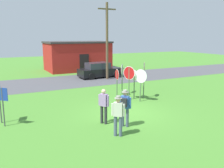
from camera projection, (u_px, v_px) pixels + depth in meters
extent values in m
plane|color=#47842D|center=(126.00, 113.00, 13.11)|extent=(80.00, 80.00, 0.00)
cube|color=#4C4C51|center=(68.00, 81.00, 22.36)|extent=(60.00, 6.40, 0.01)
cube|color=#B2231E|center=(77.00, 57.00, 29.56)|extent=(7.29, 4.73, 3.28)
cube|color=#383333|center=(77.00, 42.00, 29.21)|extent=(7.49, 4.93, 0.20)
cube|color=black|center=(84.00, 63.00, 27.59)|extent=(1.10, 0.08, 2.10)
cylinder|color=brown|center=(107.00, 42.00, 22.83)|extent=(0.24, 0.24, 7.17)
cube|color=brown|center=(107.00, 9.00, 22.24)|extent=(1.80, 0.12, 0.12)
cube|color=black|center=(100.00, 72.00, 24.48)|extent=(4.37, 1.97, 0.76)
cube|color=#2D333D|center=(98.00, 66.00, 24.22)|extent=(2.29, 1.62, 0.60)
cylinder|color=black|center=(107.00, 72.00, 25.93)|extent=(0.65, 0.25, 0.64)
cylinder|color=black|center=(116.00, 74.00, 24.39)|extent=(0.65, 0.25, 0.64)
cylinder|color=black|center=(84.00, 74.00, 24.65)|extent=(0.65, 0.25, 0.64)
cylinder|color=black|center=(92.00, 76.00, 23.11)|extent=(0.65, 0.25, 0.64)
cylinder|color=#51664C|center=(141.00, 86.00, 15.39)|extent=(0.18, 0.13, 2.01)
cylinder|color=white|center=(141.00, 76.00, 15.26)|extent=(0.38, 0.82, 0.87)
cylinder|color=red|center=(141.00, 76.00, 15.27)|extent=(0.36, 0.76, 0.80)
cylinder|color=#51664C|center=(122.00, 80.00, 17.31)|extent=(0.10, 0.10, 2.11)
cylinder|color=white|center=(122.00, 69.00, 17.17)|extent=(0.51, 0.58, 0.76)
cylinder|color=red|center=(122.00, 69.00, 17.17)|extent=(0.47, 0.54, 0.70)
cylinder|color=#51664C|center=(134.00, 85.00, 16.01)|extent=(0.08, 0.07, 1.90)
cylinder|color=white|center=(134.00, 75.00, 15.89)|extent=(0.03, 0.73, 0.73)
cylinder|color=red|center=(134.00, 75.00, 15.89)|extent=(0.04, 0.68, 0.68)
cylinder|color=#51664C|center=(129.00, 84.00, 15.72)|extent=(0.09, 0.09, 2.15)
cylinder|color=white|center=(129.00, 73.00, 15.58)|extent=(0.38, 0.81, 0.88)
cylinder|color=red|center=(129.00, 73.00, 15.57)|extent=(0.36, 0.75, 0.82)
cylinder|color=#51664C|center=(117.00, 83.00, 16.83)|extent=(0.08, 0.08, 1.82)
cylinder|color=white|center=(117.00, 75.00, 16.71)|extent=(0.13, 0.74, 0.75)
cylinder|color=red|center=(117.00, 75.00, 16.71)|extent=(0.12, 0.69, 0.70)
cylinder|color=#51664C|center=(144.00, 81.00, 16.14)|extent=(0.10, 0.10, 2.39)
cylinder|color=white|center=(144.00, 67.00, 15.97)|extent=(0.43, 0.61, 0.74)
cylinder|color=red|center=(144.00, 67.00, 15.97)|extent=(0.40, 0.57, 0.68)
cylinder|color=#2D2D33|center=(102.00, 114.00, 11.59)|extent=(0.14, 0.14, 0.88)
cylinder|color=#2D2D33|center=(106.00, 115.00, 11.48)|extent=(0.14, 0.14, 0.88)
cube|color=#9E7AB2|center=(104.00, 100.00, 11.39)|extent=(0.38, 0.42, 0.58)
cylinder|color=#9E7AB2|center=(99.00, 100.00, 11.51)|extent=(0.09, 0.09, 0.52)
cylinder|color=#9E7AB2|center=(108.00, 101.00, 11.28)|extent=(0.09, 0.09, 0.52)
sphere|color=beige|center=(104.00, 91.00, 11.31)|extent=(0.21, 0.21, 0.21)
cylinder|color=#4C5670|center=(123.00, 117.00, 11.20)|extent=(0.14, 0.14, 0.88)
cylinder|color=#4C5670|center=(127.00, 118.00, 11.13)|extent=(0.14, 0.14, 0.88)
cube|color=#3860B7|center=(125.00, 102.00, 11.03)|extent=(0.41, 0.41, 0.58)
cylinder|color=#3860B7|center=(120.00, 102.00, 11.11)|extent=(0.09, 0.09, 0.52)
cylinder|color=#3860B7|center=(130.00, 103.00, 10.95)|extent=(0.09, 0.09, 0.52)
sphere|color=tan|center=(125.00, 93.00, 10.94)|extent=(0.21, 0.21, 0.21)
cylinder|color=gray|center=(125.00, 92.00, 10.93)|extent=(0.31, 0.31, 0.02)
cylinder|color=gray|center=(125.00, 91.00, 10.92)|extent=(0.19, 0.19, 0.09)
cube|color=#232328|center=(124.00, 103.00, 10.86)|extent=(0.28, 0.29, 0.40)
cylinder|color=#4C5670|center=(115.00, 126.00, 10.11)|extent=(0.14, 0.14, 0.88)
cylinder|color=#4C5670|center=(121.00, 126.00, 10.06)|extent=(0.14, 0.14, 0.88)
cube|color=beige|center=(118.00, 109.00, 9.94)|extent=(0.42, 0.40, 0.58)
cylinder|color=beige|center=(112.00, 109.00, 10.00)|extent=(0.09, 0.09, 0.52)
cylinder|color=beige|center=(124.00, 110.00, 9.90)|extent=(0.09, 0.09, 0.52)
sphere|color=tan|center=(118.00, 100.00, 9.86)|extent=(0.21, 0.21, 0.21)
cylinder|color=gray|center=(118.00, 98.00, 9.85)|extent=(0.31, 0.32, 0.02)
cylinder|color=gray|center=(118.00, 97.00, 9.84)|extent=(0.19, 0.19, 0.09)
cylinder|color=#4C4C51|center=(0.00, 104.00, 11.52)|extent=(0.06, 0.06, 1.90)
cylinder|color=#4C4C51|center=(3.00, 107.00, 11.09)|extent=(0.06, 0.06, 1.84)
cube|color=#1E389E|center=(2.00, 94.00, 10.97)|extent=(0.45, 0.44, 0.60)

